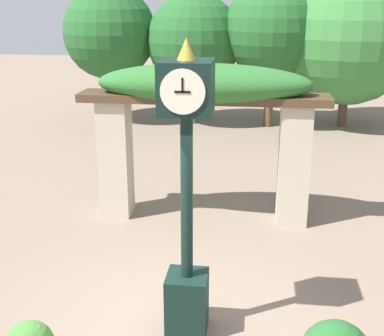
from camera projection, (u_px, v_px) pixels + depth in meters
The scene contains 4 objects.
ground_plane at pixel (175, 326), 6.70m from camera, with size 60.00×60.00×0.00m, color #7F6B5B.
pedestal_clock at pixel (187, 195), 6.09m from camera, with size 0.57×0.62×3.53m.
pergola at pixel (203, 107), 9.31m from camera, with size 4.37×1.14×2.85m.
tree_line at pixel (267, 35), 16.23m from camera, with size 10.87×4.13×4.83m.
Camera 1 is at (0.91, -5.68, 3.96)m, focal length 50.00 mm.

